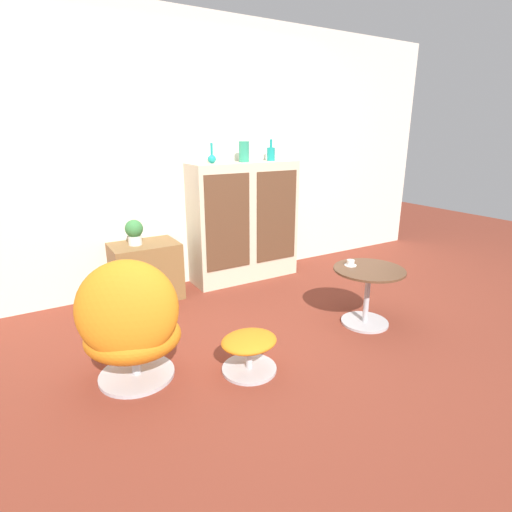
{
  "coord_description": "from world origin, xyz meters",
  "views": [
    {
      "loc": [
        -1.51,
        -2.24,
        1.53
      ],
      "look_at": [
        0.1,
        0.44,
        0.55
      ],
      "focal_mm": 28.0,
      "sensor_mm": 36.0,
      "label": 1
    }
  ],
  "objects": [
    {
      "name": "ottoman",
      "position": [
        -0.35,
        -0.22,
        0.17
      ],
      "size": [
        0.38,
        0.37,
        0.26
      ],
      "color": "#B7B7BC",
      "rests_on": "ground_plane"
    },
    {
      "name": "egg_chair",
      "position": [
        -1.03,
        0.04,
        0.4
      ],
      "size": [
        0.76,
        0.73,
        0.84
      ],
      "color": "#B7B7BC",
      "rests_on": "ground_plane"
    },
    {
      "name": "vase_inner_left",
      "position": [
        0.51,
        1.36,
        1.33
      ],
      "size": [
        0.1,
        0.1,
        0.2
      ],
      "color": "#2D8E6B",
      "rests_on": "sideboard"
    },
    {
      "name": "coffee_table",
      "position": [
        0.82,
        -0.13,
        0.31
      ],
      "size": [
        0.57,
        0.57,
        0.48
      ],
      "color": "#B7B7BC",
      "rests_on": "ground_plane"
    },
    {
      "name": "teacup",
      "position": [
        0.74,
        0.01,
        0.5
      ],
      "size": [
        0.1,
        0.1,
        0.05
      ],
      "color": "white",
      "rests_on": "coffee_table"
    },
    {
      "name": "ground_plane",
      "position": [
        0.0,
        0.0,
        0.0
      ],
      "size": [
        12.0,
        12.0,
        0.0
      ],
      "primitive_type": "plane",
      "color": "brown"
    },
    {
      "name": "potted_plant",
      "position": [
        -0.65,
        1.33,
        0.67
      ],
      "size": [
        0.16,
        0.16,
        0.23
      ],
      "color": "silver",
      "rests_on": "tv_console"
    },
    {
      "name": "tv_console",
      "position": [
        -0.57,
        1.33,
        0.27
      ],
      "size": [
        0.6,
        0.44,
        0.54
      ],
      "color": "brown",
      "rests_on": "ground_plane"
    },
    {
      "name": "wall_back",
      "position": [
        0.0,
        1.57,
        1.3
      ],
      "size": [
        6.4,
        0.06,
        2.6
      ],
      "color": "silver",
      "rests_on": "ground_plane"
    },
    {
      "name": "vase_inner_right",
      "position": [
        0.84,
        1.36,
        1.31
      ],
      "size": [
        0.08,
        0.08,
        0.22
      ],
      "color": "teal",
      "rests_on": "sideboard"
    },
    {
      "name": "vase_leftmost",
      "position": [
        0.16,
        1.36,
        1.28
      ],
      "size": [
        0.08,
        0.08,
        0.19
      ],
      "color": "teal",
      "rests_on": "sideboard"
    },
    {
      "name": "sideboard",
      "position": [
        0.5,
        1.35,
        0.62
      ],
      "size": [
        1.14,
        0.39,
        1.23
      ],
      "color": "beige",
      "rests_on": "ground_plane"
    }
  ]
}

